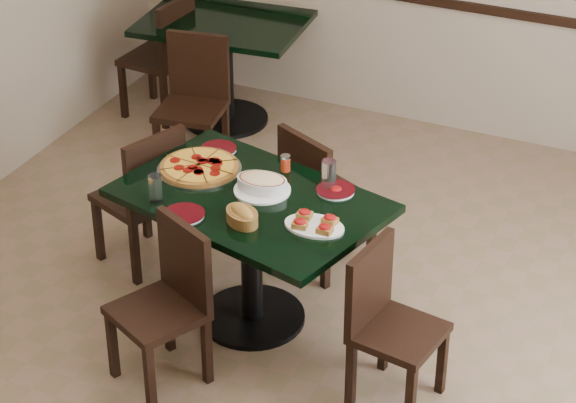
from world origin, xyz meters
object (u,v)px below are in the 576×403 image
at_px(back_table, 224,52).
at_px(back_chair_left, 165,51).
at_px(back_chair_near, 194,95).
at_px(bruschetta_platter, 314,223).
at_px(chair_left, 146,192).
at_px(chair_far, 318,194).
at_px(bread_basket, 242,215).
at_px(pepperoni_pizza, 199,167).
at_px(chair_right, 386,317).
at_px(main_table, 251,228).
at_px(lasagna_casserole, 262,183).
at_px(chair_near, 169,296).

height_order(back_table, back_chair_left, back_chair_left).
relative_size(back_chair_near, bruschetta_platter, 2.91).
xyz_separation_m(chair_left, bruschetta_platter, (1.15, -0.35, 0.30)).
xyz_separation_m(chair_far, bruschetta_platter, (0.28, -0.71, 0.29)).
bearing_deg(back_chair_near, back_table, 90.05).
bearing_deg(bread_basket, back_table, 152.93).
height_order(back_chair_left, pepperoni_pizza, back_chair_left).
height_order(back_table, back_chair_near, back_chair_near).
relative_size(bread_basket, bruschetta_platter, 0.80).
bearing_deg(chair_right, back_chair_near, 58.05).
height_order(main_table, back_table, same).
bearing_deg(back_table, chair_far, -52.48).
xyz_separation_m(lasagna_casserole, bruschetta_platter, (0.37, -0.20, -0.02)).
height_order(back_chair_left, bruschetta_platter, back_chair_left).
relative_size(chair_far, chair_near, 1.04).
relative_size(back_table, bruschetta_platter, 3.86).
xyz_separation_m(back_table, chair_right, (2.01, -2.26, -0.08)).
bearing_deg(back_chair_near, bruschetta_platter, -54.92).
distance_m(chair_far, lasagna_casserole, 0.61).
bearing_deg(pepperoni_pizza, back_chair_near, 120.15).
bearing_deg(pepperoni_pizza, bruschetta_platter, -19.00).
bearing_deg(bruschetta_platter, main_table, 161.77).
distance_m(back_chair_near, lasagna_casserole, 1.75).
bearing_deg(chair_far, bruschetta_platter, 137.16).
relative_size(chair_near, back_chair_left, 0.95).
xyz_separation_m(back_table, bread_basket, (1.26, -2.23, 0.26)).
distance_m(chair_near, bruschetta_platter, 0.77).
bearing_deg(back_chair_near, pepperoni_pizza, -69.19).
xyz_separation_m(chair_far, chair_left, (-0.87, -0.37, -0.01)).
bearing_deg(bread_basket, back_chair_near, 159.03).
bearing_deg(bread_basket, bruschetta_platter, 50.49).
distance_m(chair_right, chair_left, 1.64).
bearing_deg(bread_basket, lasagna_casserole, 131.12).
relative_size(main_table, chair_near, 1.75).
relative_size(chair_far, chair_left, 1.01).
distance_m(chair_near, bread_basket, 0.52).
bearing_deg(chair_near, lasagna_casserole, 99.00).
xyz_separation_m(chair_right, lasagna_casserole, (-0.79, 0.34, 0.35)).
distance_m(chair_left, bruschetta_platter, 1.24).
distance_m(back_table, chair_right, 3.03).
distance_m(back_chair_near, bruschetta_platter, 2.15).
relative_size(chair_left, pepperoni_pizza, 1.95).
height_order(chair_right, back_chair_near, back_chair_near).
relative_size(main_table, pepperoni_pizza, 3.32).
bearing_deg(chair_far, back_chair_left, -11.90).
relative_size(lasagna_casserole, bread_basket, 1.20).
bearing_deg(main_table, back_chair_left, 144.15).
relative_size(main_table, back_chair_near, 1.68).
distance_m(pepperoni_pizza, lasagna_casserole, 0.39).
height_order(chair_left, bruschetta_platter, chair_left).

